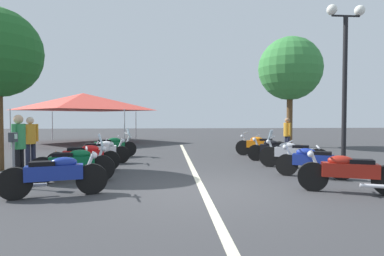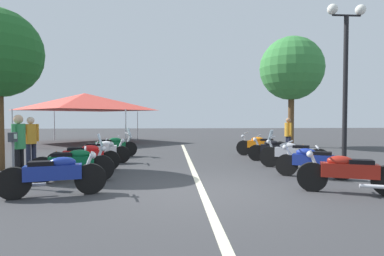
% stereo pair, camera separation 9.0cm
% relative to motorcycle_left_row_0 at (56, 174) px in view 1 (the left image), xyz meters
% --- Properties ---
extents(ground_plane, '(80.00, 80.00, 0.00)m').
position_rel_motorcycle_left_row_0_xyz_m(ground_plane, '(0.24, -3.09, -0.46)').
color(ground_plane, '#38383A').
extents(lane_centre_stripe, '(15.88, 0.16, 0.01)m').
position_rel_motorcycle_left_row_0_xyz_m(lane_centre_stripe, '(3.89, -3.09, -0.46)').
color(lane_centre_stripe, beige).
rests_on(lane_centre_stripe, ground_plane).
extents(motorcycle_left_row_0, '(0.80, 2.07, 1.00)m').
position_rel_motorcycle_left_row_0_xyz_m(motorcycle_left_row_0, '(0.00, 0.00, 0.00)').
color(motorcycle_left_row_0, black).
rests_on(motorcycle_left_row_0, ground_plane).
extents(motorcycle_left_row_1, '(0.66, 2.08, 1.22)m').
position_rel_motorcycle_left_row_0_xyz_m(motorcycle_left_row_1, '(1.43, 0.06, 0.01)').
color(motorcycle_left_row_1, black).
rests_on(motorcycle_left_row_1, ground_plane).
extents(motorcycle_left_row_2, '(0.65, 2.14, 0.98)m').
position_rel_motorcycle_left_row_0_xyz_m(motorcycle_left_row_2, '(3.07, 0.22, -0.01)').
color(motorcycle_left_row_2, black).
rests_on(motorcycle_left_row_2, ground_plane).
extents(motorcycle_left_row_3, '(0.62, 2.04, 0.99)m').
position_rel_motorcycle_left_row_0_xyz_m(motorcycle_left_row_3, '(4.58, 0.05, -0.01)').
color(motorcycle_left_row_3, black).
rests_on(motorcycle_left_row_3, ground_plane).
extents(motorcycle_left_row_4, '(0.95, 2.09, 1.21)m').
position_rel_motorcycle_left_row_0_xyz_m(motorcycle_left_row_4, '(6.30, 0.03, 0.01)').
color(motorcycle_left_row_4, black).
rests_on(motorcycle_left_row_4, ground_plane).
extents(motorcycle_right_row_0, '(1.00, 2.03, 1.00)m').
position_rel_motorcycle_left_row_0_xyz_m(motorcycle_right_row_0, '(-0.19, -6.19, -0.00)').
color(motorcycle_right_row_0, black).
rests_on(motorcycle_right_row_0, ground_plane).
extents(motorcycle_right_row_1, '(1.14, 1.78, 0.98)m').
position_rel_motorcycle_left_row_0_xyz_m(motorcycle_right_row_1, '(1.56, -6.22, -0.01)').
color(motorcycle_right_row_1, black).
rests_on(motorcycle_right_row_1, ground_plane).
extents(motorcycle_right_row_2, '(1.22, 1.95, 1.23)m').
position_rel_motorcycle_left_row_0_xyz_m(motorcycle_right_row_2, '(3.10, -6.29, 0.02)').
color(motorcycle_right_row_2, black).
rests_on(motorcycle_right_row_2, ground_plane).
extents(motorcycle_right_row_3, '(1.08, 1.94, 0.98)m').
position_rel_motorcycle_left_row_0_xyz_m(motorcycle_right_row_3, '(4.61, -6.26, -0.01)').
color(motorcycle_right_row_3, black).
rests_on(motorcycle_right_row_3, ground_plane).
extents(motorcycle_right_row_4, '(1.21, 1.96, 1.00)m').
position_rel_motorcycle_left_row_0_xyz_m(motorcycle_right_row_4, '(6.26, -6.20, 0.00)').
color(motorcycle_right_row_4, black).
rests_on(motorcycle_right_row_4, ground_plane).
extents(street_lamp_twin_globe, '(0.32, 1.22, 5.13)m').
position_rel_motorcycle_left_row_0_xyz_m(street_lamp_twin_globe, '(2.79, -7.83, 3.02)').
color(street_lamp_twin_globe, black).
rests_on(street_lamp_twin_globe, ground_plane).
extents(parking_meter, '(0.19, 0.15, 1.29)m').
position_rel_motorcycle_left_row_0_xyz_m(parking_meter, '(0.87, 1.25, 0.44)').
color(parking_meter, slate).
rests_on(parking_meter, ground_plane).
extents(traffic_cone_1, '(0.36, 0.36, 0.61)m').
position_rel_motorcycle_left_row_0_xyz_m(traffic_cone_1, '(3.33, 1.16, -0.17)').
color(traffic_cone_1, orange).
rests_on(traffic_cone_1, ground_plane).
extents(traffic_cone_2, '(0.36, 0.36, 0.61)m').
position_rel_motorcycle_left_row_0_xyz_m(traffic_cone_2, '(5.08, -7.49, -0.17)').
color(traffic_cone_2, orange).
rests_on(traffic_cone_2, ground_plane).
extents(bystander_0, '(0.53, 0.32, 1.62)m').
position_rel_motorcycle_left_row_0_xyz_m(bystander_0, '(6.78, -7.57, 0.49)').
color(bystander_0, '#1E2338').
rests_on(bystander_0, ground_plane).
extents(bystander_1, '(0.45, 0.34, 1.65)m').
position_rel_motorcycle_left_row_0_xyz_m(bystander_1, '(3.41, 1.95, 0.51)').
color(bystander_1, '#1E2338').
rests_on(bystander_1, ground_plane).
extents(bystander_2, '(0.53, 0.32, 1.70)m').
position_rel_motorcycle_left_row_0_xyz_m(bystander_2, '(1.56, 1.44, 0.54)').
color(bystander_2, black).
rests_on(bystander_2, ground_plane).
extents(roadside_tree_1, '(3.47, 3.47, 6.08)m').
position_rel_motorcycle_left_row_0_xyz_m(roadside_tree_1, '(10.24, -9.06, 3.86)').
color(roadside_tree_1, brown).
rests_on(roadside_tree_1, ground_plane).
extents(event_tent, '(6.75, 6.75, 3.20)m').
position_rel_motorcycle_left_row_0_xyz_m(event_tent, '(13.88, 3.13, 2.19)').
color(event_tent, '#E54C3F').
rests_on(event_tent, ground_plane).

